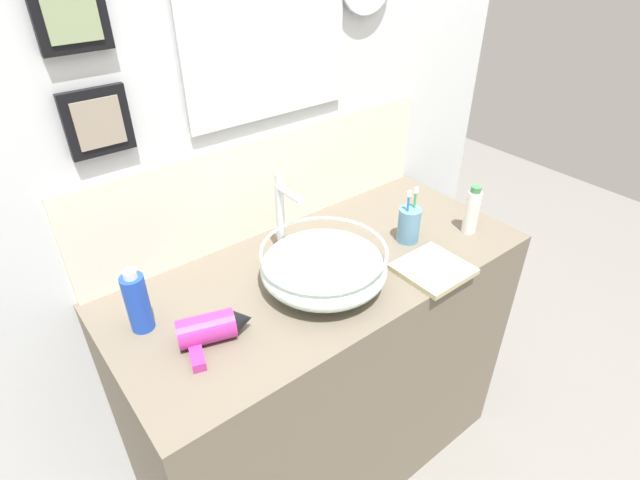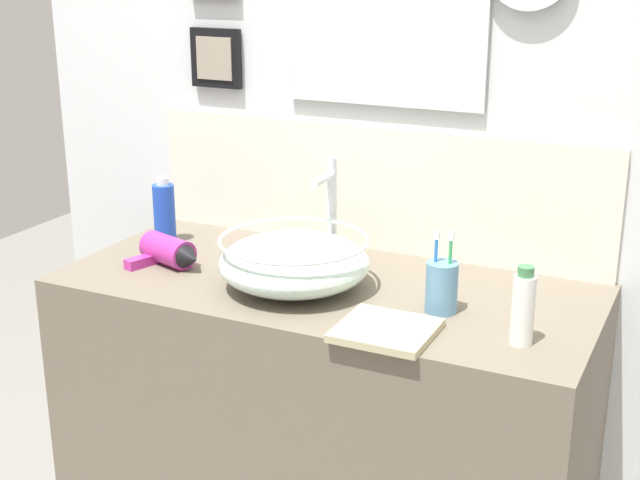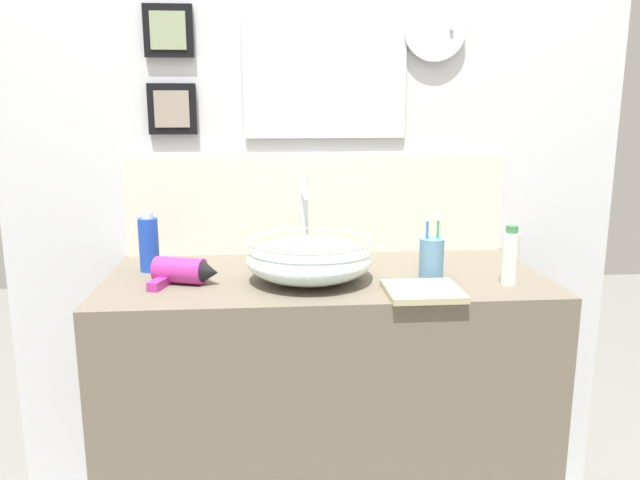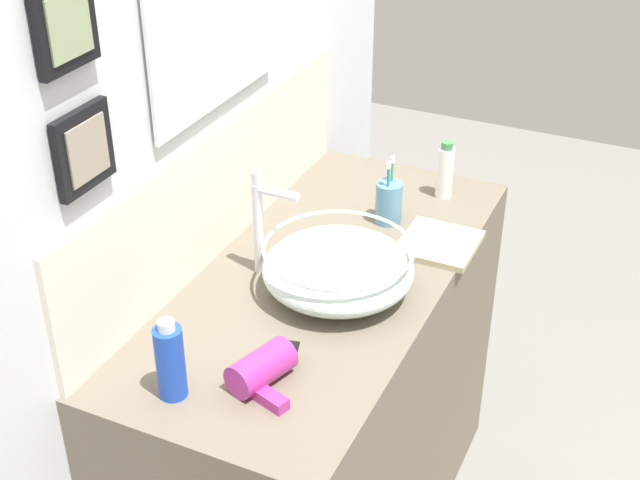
{
  "view_description": "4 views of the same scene",
  "coord_description": "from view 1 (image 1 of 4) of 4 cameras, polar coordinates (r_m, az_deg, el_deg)",
  "views": [
    {
      "loc": [
        -0.72,
        -0.89,
        1.75
      ],
      "look_at": [
        -0.01,
        0.0,
        0.99
      ],
      "focal_mm": 28.0,
      "sensor_mm": 36.0,
      "label": 1
    },
    {
      "loc": [
        0.81,
        -1.72,
        1.62
      ],
      "look_at": [
        -0.01,
        0.0,
        0.99
      ],
      "focal_mm": 50.0,
      "sensor_mm": 36.0,
      "label": 2
    },
    {
      "loc": [
        -0.16,
        -1.69,
        1.36
      ],
      "look_at": [
        -0.01,
        0.0,
        0.99
      ],
      "focal_mm": 35.0,
      "sensor_mm": 36.0,
      "label": 3
    },
    {
      "loc": [
        -1.56,
        -0.72,
        2.03
      ],
      "look_at": [
        -0.01,
        0.0,
        0.99
      ],
      "focal_mm": 50.0,
      "sensor_mm": 36.0,
      "label": 4
    }
  ],
  "objects": [
    {
      "name": "toothbrush_cup",
      "position": [
        1.53,
        10.12,
        1.76
      ],
      "size": [
        0.07,
        0.07,
        0.18
      ],
      "color": "#598CB2",
      "rests_on": "vanity_counter"
    },
    {
      "name": "glass_bowl_sink",
      "position": [
        1.33,
        0.44,
        -3.03
      ],
      "size": [
        0.34,
        0.34,
        0.12
      ],
      "color": "silver",
      "rests_on": "vanity_counter"
    },
    {
      "name": "vanity_counter",
      "position": [
        1.73,
        0.4,
        -15.05
      ],
      "size": [
        1.22,
        0.56,
        0.89
      ],
      "primitive_type": "cube",
      "color": "#6B6051",
      "rests_on": "ground"
    },
    {
      "name": "faucet",
      "position": [
        1.41,
        -4.33,
        3.34
      ],
      "size": [
        0.02,
        0.11,
        0.26
      ],
      "color": "silver",
      "rests_on": "vanity_counter"
    },
    {
      "name": "hair_drier",
      "position": [
        1.21,
        -12.22,
        -9.9
      ],
      "size": [
        0.19,
        0.14,
        0.07
      ],
      "color": "#B22D8C",
      "rests_on": "vanity_counter"
    },
    {
      "name": "spray_bottle",
      "position": [
        1.26,
        -20.16,
        -6.67
      ],
      "size": [
        0.06,
        0.06,
        0.17
      ],
      "color": "blue",
      "rests_on": "vanity_counter"
    },
    {
      "name": "ground_plane",
      "position": [
        2.09,
        0.35,
        -23.15
      ],
      "size": [
        6.0,
        6.0,
        0.0
      ],
      "primitive_type": "plane",
      "color": "gray"
    },
    {
      "name": "back_panel",
      "position": [
        1.5,
        -6.96,
        11.22
      ],
      "size": [
        1.96,
        0.1,
        2.35
      ],
      "color": "silver",
      "rests_on": "ground"
    },
    {
      "name": "soap_dispenser",
      "position": [
        1.61,
        16.98,
        3.22
      ],
      "size": [
        0.04,
        0.04,
        0.16
      ],
      "color": "white",
      "rests_on": "vanity_counter"
    },
    {
      "name": "hand_towel",
      "position": [
        1.44,
        12.8,
        -3.26
      ],
      "size": [
        0.19,
        0.18,
        0.02
      ],
      "primitive_type": "cube",
      "color": "tan",
      "rests_on": "vanity_counter"
    }
  ]
}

